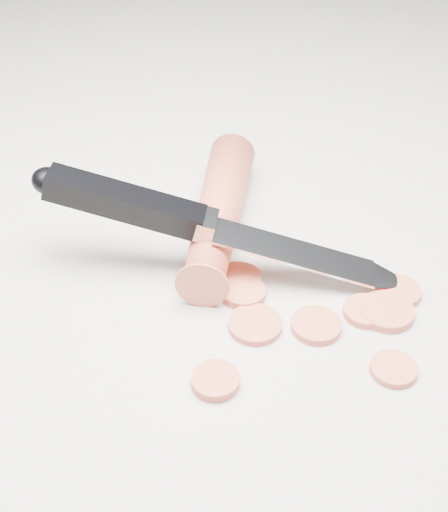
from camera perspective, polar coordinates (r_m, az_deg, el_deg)
name	(u,v)px	position (r m, az deg, el deg)	size (l,w,h in m)	color
ground	(269,258)	(0.57, 3.63, -0.17)	(2.40, 2.40, 0.00)	silver
carrot	(219,212)	(0.58, -0.38, 3.58)	(0.04, 0.04, 0.18)	#DD4C2F
carrot_slice_0	(255,324)	(0.51, 2.50, -5.49)	(0.04, 0.04, 0.01)	#E3613D
carrot_slice_1	(365,311)	(0.53, 11.25, -4.36)	(0.03, 0.03, 0.01)	#E3613D
carrot_slice_2	(386,312)	(0.53, 12.87, -4.35)	(0.04, 0.04, 0.01)	#E3613D
carrot_slice_3	(316,325)	(0.51, 7.39, -5.52)	(0.04, 0.04, 0.01)	#E3613D
carrot_slice_4	(398,291)	(0.55, 13.75, -2.76)	(0.03, 0.03, 0.01)	#E3613D
carrot_slice_5	(238,279)	(0.54, 1.15, -1.87)	(0.04, 0.04, 0.01)	#E3613D
carrot_slice_6	(393,369)	(0.49, 13.40, -8.77)	(0.03, 0.03, 0.01)	#E3613D
carrot_slice_7	(244,292)	(0.53, 1.60, -2.93)	(0.03, 0.03, 0.01)	#E3613D
carrot_slice_8	(215,381)	(0.47, -0.69, -9.93)	(0.03, 0.03, 0.01)	#E3613D
kitchen_knife	(229,227)	(0.53, 0.37, 2.36)	(0.26, 0.19, 0.08)	silver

